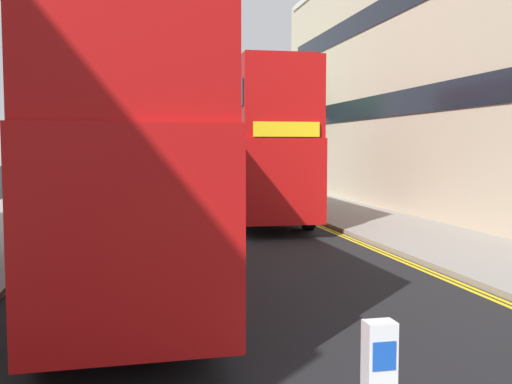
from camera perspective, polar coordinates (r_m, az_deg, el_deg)
sidewalk_right at (r=19.73m, az=14.15°, el=-3.65°), size 4.00×80.00×0.14m
kerb_line_outer at (r=17.07m, az=10.78°, el=-5.05°), size 0.10×56.00×0.01m
kerb_line_inner at (r=17.01m, az=10.28°, el=-5.08°), size 0.10×56.00×0.01m
double_decker_bus_away at (r=11.75m, az=-12.70°, el=5.49°), size 2.95×10.85×5.64m
double_decker_bus_oncoming at (r=22.75m, az=-0.28°, el=5.01°), size 2.98×10.86×5.64m
pedestrian_far at (r=26.88m, az=4.57°, el=0.54°), size 0.34×0.22×1.62m
street_tree_near at (r=41.14m, az=-0.45°, el=10.21°), size 4.22×4.22×8.96m
street_tree_mid at (r=33.80m, az=2.55°, el=8.66°), size 3.50×3.50×6.96m
townhouse_terrace_right at (r=29.26m, az=20.71°, el=10.35°), size 10.08×28.00×11.93m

